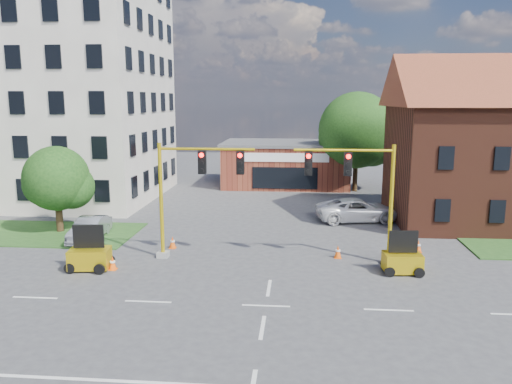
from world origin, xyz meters
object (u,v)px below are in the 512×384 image
(signal_mast_east, at_px, (359,189))
(pickup_white, at_px, (358,210))
(trailer_west, at_px, (90,256))
(signal_mast_west, at_px, (191,186))
(trailer_east, at_px, (402,260))

(signal_mast_east, relative_size, pickup_white, 1.08)
(trailer_west, xyz_separation_m, pickup_white, (14.54, 11.47, 0.11))
(signal_mast_west, bearing_deg, pickup_white, 43.28)
(trailer_west, bearing_deg, signal_mast_east, 1.91)
(signal_mast_west, xyz_separation_m, trailer_west, (-4.76, -2.26, -3.23))
(signal_mast_west, relative_size, trailer_west, 2.81)
(trailer_west, relative_size, trailer_east, 1.08)
(trailer_east, relative_size, pickup_white, 0.36)
(signal_mast_west, xyz_separation_m, pickup_white, (9.78, 9.21, -3.12))
(pickup_white, bearing_deg, trailer_east, 174.40)
(trailer_east, bearing_deg, trailer_west, 178.56)
(signal_mast_west, distance_m, trailer_east, 11.35)
(signal_mast_west, bearing_deg, signal_mast_east, 0.00)
(signal_mast_east, relative_size, trailer_east, 3.03)
(trailer_east, bearing_deg, pickup_white, 90.80)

